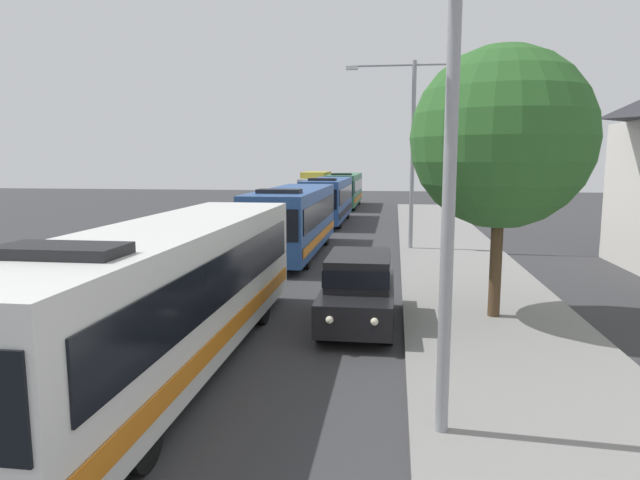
% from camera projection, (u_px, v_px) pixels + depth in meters
% --- Properties ---
extents(bus_lead, '(2.58, 12.36, 3.21)m').
position_uv_depth(bus_lead, '(170.00, 290.00, 11.55)').
color(bus_lead, silver).
rests_on(bus_lead, ground_plane).
extents(bus_second_in_line, '(2.58, 10.88, 3.21)m').
position_uv_depth(bus_second_in_line, '(294.00, 218.00, 25.62)').
color(bus_second_in_line, '#284C8C').
rests_on(bus_second_in_line, ground_plane).
extents(bus_middle, '(2.58, 10.45, 3.21)m').
position_uv_depth(bus_middle, '(328.00, 199.00, 38.61)').
color(bus_middle, '#284C8C').
rests_on(bus_middle, ground_plane).
extents(bus_fourth_in_line, '(2.58, 11.08, 3.21)m').
position_uv_depth(bus_fourth_in_line, '(345.00, 189.00, 51.36)').
color(bus_fourth_in_line, '#33724C').
rests_on(bus_fourth_in_line, ground_plane).
extents(white_suv, '(1.86, 4.63, 1.90)m').
position_uv_depth(white_suv, '(359.00, 287.00, 14.71)').
color(white_suv, black).
rests_on(white_suv, ground_plane).
extents(box_truck_oncoming, '(2.35, 7.66, 3.15)m').
position_uv_depth(box_truck_oncoming, '(315.00, 187.00, 55.51)').
color(box_truck_oncoming, '#B7B7BC').
rests_on(box_truck_oncoming, ground_plane).
extents(streetlamp_near, '(6.16, 0.28, 8.94)m').
position_uv_depth(streetlamp_near, '(453.00, 75.00, 7.99)').
color(streetlamp_near, gray).
rests_on(streetlamp_near, sidewalk).
extents(streetlamp_mid, '(6.37, 0.28, 8.77)m').
position_uv_depth(streetlamp_mid, '(413.00, 135.00, 26.07)').
color(streetlamp_mid, gray).
rests_on(streetlamp_mid, sidewalk).
extents(roadside_tree, '(4.76, 4.76, 7.17)m').
position_uv_depth(roadside_tree, '(502.00, 138.00, 14.50)').
color(roadside_tree, '#4C3823').
rests_on(roadside_tree, sidewalk).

